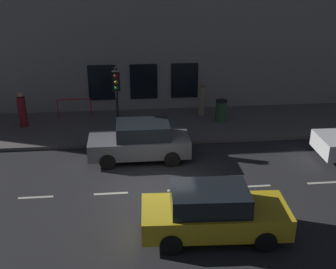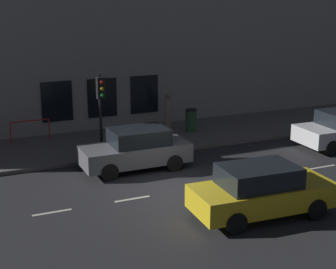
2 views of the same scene
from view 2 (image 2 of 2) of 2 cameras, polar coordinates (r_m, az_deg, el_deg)
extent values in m
plane|color=#28282B|center=(17.06, 1.01, -6.48)|extent=(60.00, 60.00, 0.00)
cube|color=#5B5654|center=(22.54, -5.70, -0.86)|extent=(4.50, 32.00, 0.15)
cube|color=gray|center=(24.18, -7.92, 10.35)|extent=(0.60, 32.00, 8.58)
cube|color=black|center=(24.91, -2.69, 4.57)|extent=(0.04, 1.43, 1.87)
cube|color=black|center=(24.23, -7.47, 4.15)|extent=(0.04, 1.43, 1.87)
cube|color=black|center=(23.72, -12.48, 3.67)|extent=(0.04, 1.43, 1.87)
cube|color=beige|center=(20.31, 17.11, -3.54)|extent=(0.12, 1.20, 0.01)
cube|color=beige|center=(18.76, 11.07, -4.69)|extent=(0.12, 1.20, 0.01)
cube|color=beige|center=(17.47, 4.00, -5.96)|extent=(0.12, 1.20, 0.01)
cube|color=beige|center=(16.49, -4.07, -7.30)|extent=(0.12, 1.20, 0.01)
cube|color=beige|center=(15.88, -13.02, -8.60)|extent=(0.12, 1.20, 0.01)
cylinder|color=black|center=(19.88, -7.66, 2.07)|extent=(0.11, 0.11, 3.34)
cube|color=black|center=(19.48, -7.62, 5.25)|extent=(0.26, 0.32, 0.84)
sphere|color=red|center=(19.30, -7.53, 5.92)|extent=(0.15, 0.15, 0.15)
sphere|color=gold|center=(19.35, -7.50, 5.18)|extent=(0.15, 0.15, 0.15)
sphere|color=green|center=(19.39, -7.48, 4.45)|extent=(0.15, 0.15, 0.15)
cylinder|color=black|center=(21.79, 18.06, -1.47)|extent=(0.24, 0.65, 0.64)
cylinder|color=black|center=(23.09, 15.28, -0.31)|extent=(0.24, 0.65, 0.64)
cube|color=gold|center=(15.33, 10.68, -6.82)|extent=(1.96, 4.38, 0.70)
cube|color=black|center=(15.01, 10.24, -4.62)|extent=(1.65, 2.31, 0.60)
cylinder|color=black|center=(16.76, 13.08, -6.13)|extent=(0.25, 0.65, 0.64)
cylinder|color=black|center=(15.55, 16.43, -8.10)|extent=(0.25, 0.65, 0.64)
cylinder|color=black|center=(15.50, 4.80, -7.58)|extent=(0.25, 0.65, 0.64)
cylinder|color=black|center=(14.19, 7.68, -9.93)|extent=(0.25, 0.65, 0.64)
cube|color=slate|center=(19.04, -3.76, -2.13)|extent=(1.75, 4.09, 0.70)
cube|color=black|center=(18.91, -3.33, -0.20)|extent=(1.53, 2.13, 0.60)
cylinder|color=black|center=(18.04, -6.65, -4.25)|extent=(0.22, 0.64, 0.64)
cylinder|color=black|center=(19.51, -8.06, -2.78)|extent=(0.22, 0.64, 0.64)
cylinder|color=black|center=(18.88, 0.70, -3.24)|extent=(0.22, 0.64, 0.64)
cylinder|color=black|center=(20.29, -1.17, -1.91)|extent=(0.22, 0.64, 0.64)
cylinder|color=gray|center=(24.29, -0.01, 2.42)|extent=(0.33, 0.33, 1.50)
sphere|color=#936B4C|center=(24.11, -0.01, 4.43)|extent=(0.24, 0.24, 0.24)
cube|color=#936B4C|center=(24.06, -0.26, 4.41)|extent=(0.07, 0.04, 0.07)
cylinder|color=#2D5633|center=(23.90, 2.64, 1.57)|extent=(0.54, 0.54, 1.00)
cylinder|color=black|center=(23.78, 2.65, 2.80)|extent=(0.57, 0.57, 0.06)
cylinder|color=red|center=(23.05, -13.31, 0.58)|extent=(0.05, 0.05, 0.95)
cylinder|color=red|center=(22.82, -17.40, 0.13)|extent=(0.05, 0.05, 0.95)
cylinder|color=red|center=(22.80, -15.43, 1.51)|extent=(0.05, 1.66, 0.05)
camera|label=1|loc=(6.06, 59.49, 21.45)|focal=45.68mm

